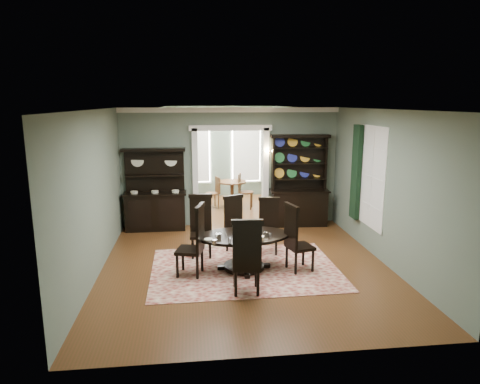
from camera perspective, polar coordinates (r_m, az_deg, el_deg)
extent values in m
cube|color=#5A2F17|center=(8.43, 0.74, -9.95)|extent=(5.50, 6.00, 0.01)
cube|color=silver|center=(7.82, 0.80, 10.93)|extent=(5.50, 6.00, 0.01)
cube|color=#5D6B59|center=(8.12, -18.87, -0.35)|extent=(0.01, 6.00, 3.00)
cube|color=#5D6B59|center=(8.77, 18.87, 0.53)|extent=(0.01, 6.00, 3.00)
cube|color=#5D6B59|center=(5.13, 5.11, -6.73)|extent=(5.50, 0.01, 3.00)
cube|color=#5D6B59|center=(10.91, -10.86, 3.10)|extent=(1.85, 0.01, 3.00)
cube|color=#5D6B59|center=(11.24, 8.05, 3.45)|extent=(1.85, 0.01, 3.00)
cube|color=#5D6B59|center=(10.81, -1.29, 9.89)|extent=(1.80, 0.01, 0.50)
cube|color=white|center=(10.76, -1.27, 10.89)|extent=(5.50, 0.10, 0.12)
cube|color=#5A2F17|center=(12.93, -1.96, -2.12)|extent=(3.50, 3.50, 0.01)
cube|color=silver|center=(12.55, -2.06, 11.31)|extent=(3.50, 3.50, 0.01)
cube|color=#5D6B59|center=(12.63, -9.97, 4.32)|extent=(0.01, 3.50, 3.00)
cube|color=#5D6B59|center=(12.91, 5.78, 4.60)|extent=(0.01, 3.50, 3.00)
cube|color=#5D6B59|center=(14.39, -2.58, 5.40)|extent=(3.50, 0.01, 3.00)
cube|color=white|center=(14.30, -5.99, 5.50)|extent=(1.05, 0.06, 2.20)
cube|color=white|center=(14.42, 0.82, 5.62)|extent=(1.05, 0.06, 2.20)
cube|color=white|center=(10.92, -5.97, 1.93)|extent=(0.14, 0.25, 2.50)
cube|color=white|center=(11.09, 3.38, 2.12)|extent=(0.14, 0.25, 2.50)
cube|color=white|center=(10.82, -1.29, 8.56)|extent=(2.08, 0.25, 0.14)
cube|color=white|center=(9.29, 17.29, 1.87)|extent=(0.02, 1.10, 2.00)
cube|color=white|center=(9.28, 17.20, 1.87)|extent=(0.01, 1.22, 2.12)
cube|color=black|center=(9.87, 15.23, 2.56)|extent=(0.10, 0.35, 2.10)
cube|color=gold|center=(10.93, 3.75, 5.15)|extent=(0.08, 0.05, 0.18)
sphere|color=#FFD88C|center=(10.76, 3.38, 5.48)|extent=(0.07, 0.07, 0.07)
sphere|color=#FFD88C|center=(10.79, 4.43, 5.48)|extent=(0.07, 0.07, 0.07)
cube|color=maroon|center=(8.30, 0.66, -10.21)|extent=(3.56, 2.61, 0.01)
ellipsoid|color=black|center=(8.10, 0.54, -5.86)|extent=(1.83, 1.26, 0.05)
cylinder|color=black|center=(8.11, 0.54, -6.07)|extent=(1.76, 1.76, 0.03)
cylinder|color=black|center=(8.20, 0.53, -7.96)|extent=(0.22, 0.22, 0.60)
cylinder|color=black|center=(8.31, 0.53, -9.92)|extent=(0.77, 0.77, 0.09)
cylinder|color=white|center=(7.98, -0.03, -5.78)|extent=(0.25, 0.25, 0.05)
cube|color=black|center=(8.85, -5.20, -5.77)|extent=(0.46, 0.44, 0.06)
cube|color=black|center=(8.93, -5.26, -2.98)|extent=(0.45, 0.06, 0.77)
cube|color=black|center=(8.84, -5.31, -0.51)|extent=(0.49, 0.08, 0.08)
cylinder|color=black|center=(8.76, -6.34, -7.55)|extent=(0.05, 0.05, 0.45)
cylinder|color=black|center=(8.76, -4.00, -7.50)|extent=(0.05, 0.05, 0.45)
cylinder|color=black|center=(9.09, -6.31, -6.81)|extent=(0.05, 0.05, 0.45)
cylinder|color=black|center=(9.09, -4.06, -6.76)|extent=(0.05, 0.05, 0.45)
cube|color=black|center=(9.04, -0.29, -5.50)|extent=(0.56, 0.55, 0.06)
cube|color=black|center=(9.09, -0.90, -2.95)|extent=(0.41, 0.22, 0.73)
cube|color=black|center=(9.00, -0.90, -0.66)|extent=(0.45, 0.25, 0.07)
cylinder|color=black|center=(8.89, -0.66, -7.26)|extent=(0.05, 0.05, 0.43)
cylinder|color=black|center=(9.06, 1.18, -6.89)|extent=(0.05, 0.05, 0.43)
cylinder|color=black|center=(9.17, -1.74, -6.66)|extent=(0.05, 0.05, 0.43)
cylinder|color=black|center=(9.33, 0.07, -6.33)|extent=(0.05, 0.05, 0.43)
cube|color=black|center=(9.04, 3.82, -5.62)|extent=(0.48, 0.47, 0.05)
cube|color=black|center=(9.11, 3.86, -3.11)|extent=(0.42, 0.12, 0.70)
cube|color=black|center=(9.02, 3.90, -0.90)|extent=(0.45, 0.15, 0.07)
cylinder|color=black|center=(8.95, 2.75, -7.18)|extent=(0.05, 0.05, 0.41)
cylinder|color=black|center=(8.95, 4.85, -7.21)|extent=(0.05, 0.05, 0.41)
cylinder|color=black|center=(9.26, 2.80, -6.52)|extent=(0.05, 0.05, 0.41)
cylinder|color=black|center=(9.26, 4.82, -6.55)|extent=(0.05, 0.05, 0.41)
cube|color=black|center=(7.95, -6.74, -7.73)|extent=(0.56, 0.57, 0.06)
cube|color=black|center=(7.77, -5.34, -4.96)|extent=(0.17, 0.47, 0.80)
cube|color=black|center=(7.66, -5.40, -2.01)|extent=(0.20, 0.52, 0.08)
cylinder|color=black|center=(8.24, -7.63, -8.78)|extent=(0.05, 0.05, 0.47)
cylinder|color=black|center=(7.91, -8.36, -9.71)|extent=(0.05, 0.05, 0.47)
cylinder|color=black|center=(8.15, -5.08, -8.95)|extent=(0.05, 0.05, 0.47)
cylinder|color=black|center=(7.82, -5.72, -9.90)|extent=(0.05, 0.05, 0.47)
cube|color=black|center=(8.19, 8.00, -7.26)|extent=(0.54, 0.56, 0.06)
cube|color=black|center=(7.97, 6.82, -4.73)|extent=(0.17, 0.46, 0.78)
cube|color=black|center=(7.87, 6.90, -1.93)|extent=(0.19, 0.50, 0.08)
cylinder|color=black|center=(8.21, 9.69, -8.98)|extent=(0.05, 0.05, 0.46)
cylinder|color=black|center=(8.50, 8.43, -8.20)|extent=(0.05, 0.05, 0.46)
cylinder|color=black|center=(8.04, 7.45, -9.37)|extent=(0.05, 0.05, 0.46)
cylinder|color=black|center=(8.33, 6.25, -8.55)|extent=(0.05, 0.05, 0.46)
cube|color=black|center=(7.21, 0.83, -9.81)|extent=(0.50, 0.48, 0.06)
cube|color=black|center=(6.88, 0.96, -7.29)|extent=(0.47, 0.08, 0.79)
cube|color=black|center=(6.75, 0.97, -4.03)|extent=(0.51, 0.10, 0.08)
cylinder|color=black|center=(7.48, 2.16, -10.92)|extent=(0.05, 0.05, 0.47)
cylinder|color=black|center=(7.46, -0.69, -10.98)|extent=(0.05, 0.05, 0.47)
cylinder|color=black|center=(7.14, 2.42, -12.05)|extent=(0.05, 0.05, 0.47)
cylinder|color=black|center=(7.12, -0.57, -12.13)|extent=(0.05, 0.05, 0.47)
cube|color=black|center=(10.86, -11.17, -2.60)|extent=(1.45, 0.51, 0.91)
cube|color=black|center=(10.75, -11.27, -0.17)|extent=(1.54, 0.56, 0.05)
cube|color=black|center=(10.85, -11.30, 2.85)|extent=(1.45, 0.08, 1.07)
cube|color=black|center=(10.78, -11.32, 2.21)|extent=(1.41, 0.27, 0.04)
cube|color=black|center=(10.67, -11.46, 5.54)|extent=(1.54, 0.33, 0.07)
cube|color=black|center=(11.14, 7.86, -2.13)|extent=(1.42, 0.57, 0.90)
cube|color=black|center=(11.04, 7.93, 0.18)|extent=(1.52, 0.62, 0.04)
cube|color=black|center=(11.11, 7.77, 3.87)|extent=(1.40, 0.13, 1.36)
cube|color=black|center=(10.87, 4.42, 3.76)|extent=(0.06, 0.26, 1.40)
cube|color=black|center=(11.21, 11.27, 3.81)|extent=(0.06, 0.26, 1.40)
cube|color=black|center=(10.92, 8.03, 7.41)|extent=(1.51, 0.39, 0.08)
cube|color=black|center=(11.08, 7.84, 1.75)|extent=(1.41, 0.33, 0.03)
cube|color=black|center=(11.02, 7.90, 3.79)|extent=(1.41, 0.33, 0.03)
cube|color=black|center=(10.97, 7.96, 5.86)|extent=(1.41, 0.33, 0.03)
cylinder|color=brown|center=(12.86, -1.08, 1.35)|extent=(0.86, 0.86, 0.04)
cylinder|color=brown|center=(12.93, -1.07, -0.29)|extent=(0.11, 0.11, 0.75)
cylinder|color=brown|center=(13.01, -1.06, -1.86)|extent=(0.47, 0.47, 0.06)
cylinder|color=brown|center=(12.85, -3.70, -0.21)|extent=(0.39, 0.39, 0.04)
cube|color=brown|center=(12.86, -2.99, 0.93)|extent=(0.14, 0.34, 0.49)
cylinder|color=brown|center=(12.97, -4.48, -1.10)|extent=(0.04, 0.04, 0.44)
cylinder|color=brown|center=(12.72, -4.02, -1.35)|extent=(0.04, 0.04, 0.44)
cylinder|color=brown|center=(13.07, -3.36, -0.98)|extent=(0.04, 0.04, 0.44)
cylinder|color=brown|center=(12.82, -2.89, -1.23)|extent=(0.04, 0.04, 0.44)
cylinder|color=brown|center=(12.73, 0.83, -0.03)|extent=(0.44, 0.44, 0.04)
cube|color=brown|center=(12.70, -0.05, 1.21)|extent=(0.13, 0.39, 0.55)
cylinder|color=brown|center=(12.62, 1.43, -1.30)|extent=(0.04, 0.04, 0.50)
cylinder|color=brown|center=(12.92, 1.59, -0.99)|extent=(0.04, 0.04, 0.50)
cylinder|color=brown|center=(12.66, 0.05, -1.25)|extent=(0.04, 0.04, 0.50)
cylinder|color=brown|center=(12.96, 0.24, -0.94)|extent=(0.04, 0.04, 0.50)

